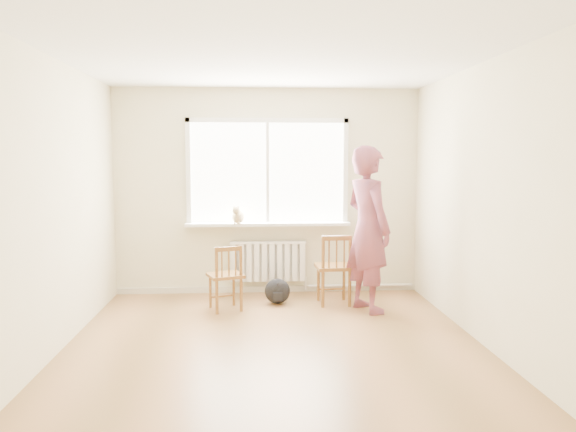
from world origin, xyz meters
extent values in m
plane|color=#A06E41|center=(0.00, 0.00, 0.00)|extent=(4.50, 4.50, 0.00)
plane|color=white|center=(0.00, 0.00, 2.70)|extent=(4.50, 4.50, 0.00)
cube|color=beige|center=(0.00, 2.25, 1.35)|extent=(4.00, 0.01, 2.70)
cube|color=white|center=(0.00, 2.23, 1.60)|extent=(2.00, 0.02, 1.30)
cube|color=white|center=(0.00, 2.21, 2.28)|extent=(2.12, 0.05, 0.06)
cube|color=white|center=(-1.03, 2.21, 1.60)|extent=(0.06, 0.05, 1.42)
cube|color=white|center=(1.03, 2.21, 1.60)|extent=(0.06, 0.05, 1.42)
cube|color=white|center=(0.00, 2.21, 1.60)|extent=(0.04, 0.05, 1.30)
cube|color=white|center=(0.00, 2.14, 0.93)|extent=(2.15, 0.22, 0.04)
cube|color=white|center=(0.00, 2.20, 0.43)|extent=(1.00, 0.02, 0.55)
cube|color=white|center=(0.00, 2.15, 0.43)|extent=(1.00, 0.10, 0.51)
cube|color=white|center=(0.00, 2.15, 0.69)|extent=(1.00, 0.12, 0.03)
cylinder|color=silver|center=(1.25, 2.19, 0.08)|extent=(1.40, 0.04, 0.04)
cube|color=beige|center=(0.00, 2.23, 0.04)|extent=(4.00, 0.03, 0.08)
cube|color=brown|center=(-0.53, 1.38, 0.41)|extent=(0.48, 0.47, 0.04)
cylinder|color=brown|center=(-0.44, 1.57, 0.21)|extent=(0.03, 0.03, 0.41)
cylinder|color=brown|center=(-0.71, 1.47, 0.21)|extent=(0.03, 0.03, 0.41)
cylinder|color=brown|center=(-0.34, 1.29, 0.21)|extent=(0.03, 0.03, 0.41)
cylinder|color=brown|center=(-0.62, 1.20, 0.21)|extent=(0.03, 0.03, 0.41)
cylinder|color=brown|center=(-0.34, 1.29, 0.39)|extent=(0.04, 0.04, 0.78)
cylinder|color=brown|center=(-0.62, 1.20, 0.39)|extent=(0.04, 0.04, 0.78)
cube|color=brown|center=(-0.48, 1.24, 0.75)|extent=(0.31, 0.13, 0.05)
cylinder|color=brown|center=(-0.40, 1.27, 0.59)|extent=(0.02, 0.02, 0.31)
cylinder|color=brown|center=(-0.48, 1.24, 0.59)|extent=(0.02, 0.02, 0.31)
cylinder|color=brown|center=(-0.56, 1.22, 0.59)|extent=(0.02, 0.02, 0.31)
cube|color=brown|center=(0.79, 1.58, 0.46)|extent=(0.45, 0.43, 0.04)
cylinder|color=brown|center=(0.95, 1.75, 0.23)|extent=(0.04, 0.04, 0.46)
cylinder|color=brown|center=(0.62, 1.73, 0.23)|extent=(0.04, 0.04, 0.46)
cylinder|color=brown|center=(0.96, 1.42, 0.23)|extent=(0.04, 0.04, 0.46)
cylinder|color=brown|center=(0.64, 1.40, 0.23)|extent=(0.04, 0.04, 0.46)
cylinder|color=brown|center=(0.96, 1.42, 0.44)|extent=(0.04, 0.04, 0.87)
cylinder|color=brown|center=(0.64, 1.40, 0.44)|extent=(0.04, 0.04, 0.87)
cube|color=brown|center=(0.80, 1.41, 0.84)|extent=(0.35, 0.05, 0.06)
cylinder|color=brown|center=(0.89, 1.42, 0.66)|extent=(0.02, 0.02, 0.35)
cylinder|color=brown|center=(0.80, 1.41, 0.66)|extent=(0.02, 0.02, 0.35)
cylinder|color=brown|center=(0.71, 1.41, 0.66)|extent=(0.02, 0.02, 0.35)
imported|color=#CE4447|center=(1.14, 1.25, 0.97)|extent=(0.71, 0.83, 1.94)
ellipsoid|color=beige|center=(-0.39, 2.07, 1.04)|extent=(0.20, 0.27, 0.18)
sphere|color=beige|center=(-0.41, 1.96, 1.13)|extent=(0.10, 0.10, 0.10)
cone|color=beige|center=(-0.44, 1.96, 1.18)|extent=(0.03, 0.03, 0.04)
cone|color=beige|center=(-0.38, 1.95, 1.18)|extent=(0.03, 0.03, 0.04)
cylinder|color=beige|center=(-0.36, 2.19, 0.99)|extent=(0.05, 0.16, 0.02)
cylinder|color=beige|center=(-0.43, 1.99, 0.99)|extent=(0.02, 0.02, 0.09)
cylinder|color=beige|center=(-0.38, 1.98, 0.99)|extent=(0.02, 0.02, 0.09)
ellipsoid|color=black|center=(0.10, 1.62, 0.16)|extent=(0.32, 0.25, 0.31)
camera|label=1|loc=(-0.21, -5.16, 1.78)|focal=35.00mm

